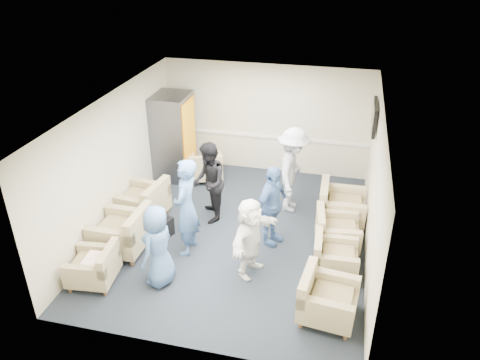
% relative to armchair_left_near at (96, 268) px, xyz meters
% --- Properties ---
extents(floor, '(6.00, 6.00, 0.00)m').
position_rel_armchair_left_near_xyz_m(floor, '(2.01, 1.97, -0.30)').
color(floor, black).
rests_on(floor, ground).
extents(ceiling, '(6.00, 6.00, 0.00)m').
position_rel_armchair_left_near_xyz_m(ceiling, '(2.01, 1.97, 2.40)').
color(ceiling, white).
rests_on(ceiling, back_wall).
extents(back_wall, '(5.00, 0.02, 2.70)m').
position_rel_armchair_left_near_xyz_m(back_wall, '(2.01, 4.97, 1.05)').
color(back_wall, beige).
rests_on(back_wall, floor).
extents(front_wall, '(5.00, 0.02, 2.70)m').
position_rel_armchair_left_near_xyz_m(front_wall, '(2.01, -1.03, 1.05)').
color(front_wall, beige).
rests_on(front_wall, floor).
extents(left_wall, '(0.02, 6.00, 2.70)m').
position_rel_armchair_left_near_xyz_m(left_wall, '(-0.49, 1.97, 1.05)').
color(left_wall, beige).
rests_on(left_wall, floor).
extents(right_wall, '(0.02, 6.00, 2.70)m').
position_rel_armchair_left_near_xyz_m(right_wall, '(4.51, 1.97, 1.05)').
color(right_wall, beige).
rests_on(right_wall, floor).
extents(chair_rail, '(4.98, 0.04, 0.06)m').
position_rel_armchair_left_near_xyz_m(chair_rail, '(2.01, 4.95, 0.60)').
color(chair_rail, silver).
rests_on(chair_rail, back_wall).
extents(tv, '(0.10, 1.00, 0.58)m').
position_rel_armchair_left_near_xyz_m(tv, '(4.44, 3.77, 1.75)').
color(tv, black).
rests_on(tv, right_wall).
extents(armchair_left_near, '(0.83, 0.83, 0.60)m').
position_rel_armchair_left_near_xyz_m(armchair_left_near, '(0.00, 0.00, 0.00)').
color(armchair_left_near, tan).
rests_on(armchair_left_near, floor).
extents(armchair_left_mid, '(0.96, 0.96, 0.75)m').
position_rel_armchair_left_near_xyz_m(armchair_left_mid, '(0.07, 0.95, 0.07)').
color(armchair_left_mid, tan).
rests_on(armchair_left_mid, floor).
extents(armchair_left_far, '(1.05, 1.05, 0.74)m').
position_rel_armchair_left_near_xyz_m(armchair_left_far, '(-0.02, 2.08, 0.07)').
color(armchair_left_far, tan).
rests_on(armchair_left_far, floor).
extents(armchair_right_near, '(0.94, 0.94, 0.68)m').
position_rel_armchair_left_near_xyz_m(armchair_right_near, '(3.87, 0.07, 0.04)').
color(armchair_right_near, tan).
rests_on(armchair_right_near, floor).
extents(armchair_right_midnear, '(0.80, 0.80, 0.61)m').
position_rel_armchair_left_near_xyz_m(armchair_right_midnear, '(3.92, 1.20, 0.00)').
color(armchair_right_midnear, tan).
rests_on(armchair_right_midnear, floor).
extents(armchair_right_midfar, '(0.90, 0.90, 0.65)m').
position_rel_armchair_left_near_xyz_m(armchair_right_midfar, '(3.91, 1.99, 0.02)').
color(armchair_right_midfar, tan).
rests_on(armchair_right_midfar, floor).
extents(armchair_right_far, '(0.94, 0.94, 0.74)m').
position_rel_armchair_left_near_xyz_m(armchair_right_far, '(3.94, 2.87, 0.07)').
color(armchair_right_far, tan).
rests_on(armchair_right_far, floor).
extents(armchair_corner, '(1.01, 1.01, 0.64)m').
position_rel_armchair_left_near_xyz_m(armchair_corner, '(0.72, 4.05, 0.02)').
color(armchair_corner, tan).
rests_on(armchair_corner, floor).
extents(vending_machine, '(0.84, 0.98, 2.07)m').
position_rel_armchair_left_near_xyz_m(vending_machine, '(-0.09, 4.11, 0.73)').
color(vending_machine, '#52535A').
rests_on(vending_machine, floor).
extents(backpack, '(0.33, 0.29, 0.47)m').
position_rel_armchair_left_near_xyz_m(backpack, '(0.63, 1.64, -0.06)').
color(backpack, black).
rests_on(backpack, floor).
extents(pillow, '(0.33, 0.42, 0.12)m').
position_rel_armchair_left_near_xyz_m(pillow, '(-0.00, -0.01, 0.16)').
color(pillow, white).
rests_on(pillow, armchair_left_near).
extents(person_front_left, '(0.63, 0.82, 1.49)m').
position_rel_armchair_left_near_xyz_m(person_front_left, '(1.07, 0.27, 0.44)').
color(person_front_left, '#4266A0').
rests_on(person_front_left, floor).
extents(person_mid_left, '(0.46, 0.70, 1.90)m').
position_rel_armchair_left_near_xyz_m(person_mid_left, '(1.24, 1.23, 0.65)').
color(person_mid_left, '#4266A0').
rests_on(person_mid_left, floor).
extents(person_back_left, '(0.89, 1.00, 1.71)m').
position_rel_armchair_left_near_xyz_m(person_back_left, '(1.31, 2.40, 0.55)').
color(person_back_left, black).
rests_on(person_back_left, floor).
extents(person_back_right, '(0.74, 1.23, 1.87)m').
position_rel_armchair_left_near_xyz_m(person_back_right, '(2.91, 3.20, 0.63)').
color(person_back_right, silver).
rests_on(person_back_right, floor).
extents(person_mid_right, '(0.74, 1.04, 1.63)m').
position_rel_armchair_left_near_xyz_m(person_mid_right, '(2.70, 1.86, 0.51)').
color(person_mid_right, '#4266A0').
rests_on(person_mid_right, floor).
extents(person_front_right, '(0.84, 1.44, 1.47)m').
position_rel_armchair_left_near_xyz_m(person_front_right, '(2.51, 0.88, 0.44)').
color(person_front_right, white).
rests_on(person_front_right, floor).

